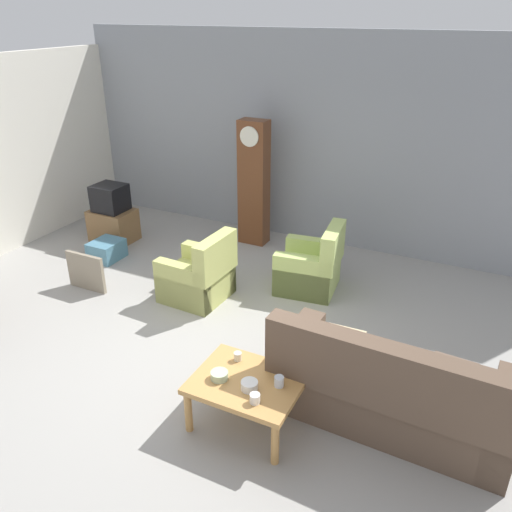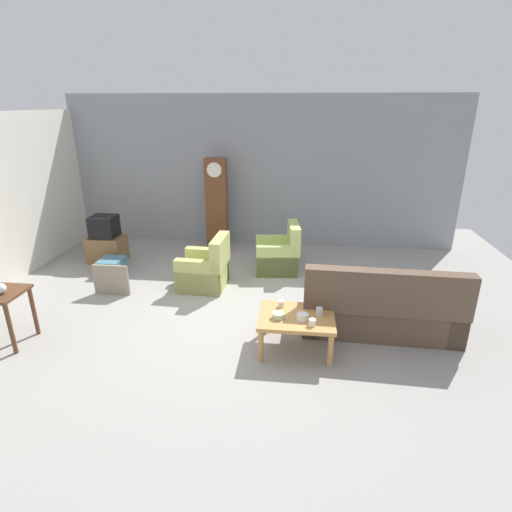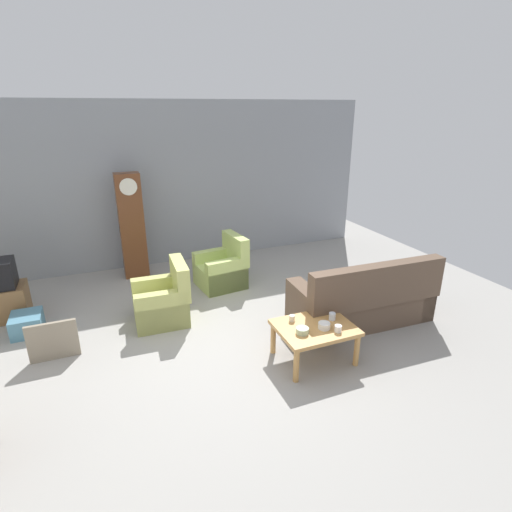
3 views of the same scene
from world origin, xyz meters
TOP-DOWN VIEW (x-y plane):
  - ground_plane at (0.00, 0.00)m, footprint 10.40×10.40m
  - garage_door_wall at (0.00, 3.60)m, footprint 8.40×0.16m
  - couch_floral at (2.03, -0.13)m, footprint 2.13×0.96m
  - armchair_olive_near at (-0.71, 1.06)m, footprint 0.82×0.79m
  - armchair_olive_far at (0.51, 1.94)m, footprint 0.88×0.85m
  - coffee_table_wood at (0.88, -0.68)m, footprint 0.96×0.76m
  - grandfather_clock at (-0.88, 3.01)m, footprint 0.44×0.30m
  - tv_stand_cabinet at (-2.96, 2.05)m, footprint 0.68×0.52m
  - framed_picture_leaning at (-2.20, 0.59)m, footprint 0.60×0.05m
  - storage_box_blue at (-2.60, 1.45)m, footprint 0.41×0.47m
  - cup_white_porcelain at (1.07, -0.90)m, footprint 0.09×0.09m
  - cup_blue_rimmed at (1.17, -0.62)m, footprint 0.09×0.09m
  - cup_cream_tall at (0.67, -0.46)m, footprint 0.07×0.07m
  - bowl_white_stacked at (0.96, -0.77)m, footprint 0.15×0.15m
  - bowl_shallow_green at (0.65, -0.77)m, footprint 0.16×0.16m

SIDE VIEW (x-z plane):
  - ground_plane at x=0.00m, z-range 0.00..0.00m
  - storage_box_blue at x=-2.60m, z-range 0.00..0.29m
  - framed_picture_leaning at x=-2.20m, z-range 0.00..0.52m
  - tv_stand_cabinet at x=-2.96m, z-range 0.00..0.52m
  - armchair_olive_near at x=-0.71m, z-range -0.15..0.77m
  - armchair_olive_far at x=0.51m, z-range -0.15..0.77m
  - couch_floral at x=2.03m, z-range -0.17..0.87m
  - coffee_table_wood at x=0.88m, z-range 0.17..0.65m
  - bowl_shallow_green at x=0.65m, z-range 0.48..0.55m
  - bowl_white_stacked at x=0.96m, z-range 0.48..0.56m
  - cup_cream_tall at x=0.67m, z-range 0.48..0.56m
  - cup_white_porcelain at x=1.07m, z-range 0.48..0.56m
  - cup_blue_rimmed at x=1.17m, z-range 0.48..0.57m
  - grandfather_clock at x=-0.88m, z-range 0.01..1.97m
  - garage_door_wall at x=0.00m, z-range 0.00..3.20m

